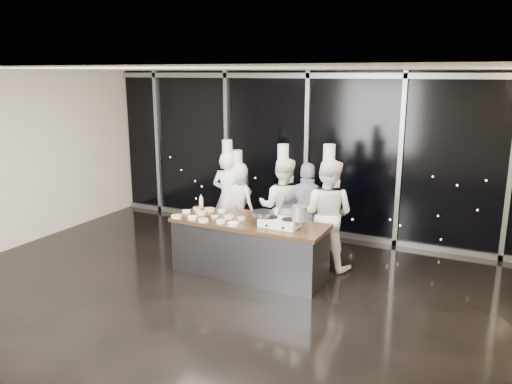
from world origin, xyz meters
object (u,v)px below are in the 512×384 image
stove (280,222)px  chef_left (238,202)px  stock_pot (299,213)px  frying_pan (262,213)px  guest (308,214)px  demo_counter (249,248)px  chef_right (327,214)px  chef_center (282,207)px  chef_far_left (228,197)px

stove → chef_left: 2.08m
stock_pot → chef_left: chef_left is taller
frying_pan → guest: bearing=66.2°
demo_counter → chef_right: chef_right is taller
frying_pan → stock_pot: 0.61m
guest → chef_right: (0.33, 0.01, 0.05)m
frying_pan → guest: size_ratio=0.34×
frying_pan → demo_counter: bearing=173.0°
frying_pan → chef_center: bearing=97.7°
stock_pot → chef_right: size_ratio=0.11×
demo_counter → chef_far_left: size_ratio=1.26×
demo_counter → chef_center: chef_center is taller
demo_counter → guest: bearing=53.3°
demo_counter → chef_left: bearing=124.4°
stock_pot → chef_left: bearing=141.4°
frying_pan → stock_pot: (0.61, -0.02, 0.08)m
stove → chef_left: (-1.49, 1.43, -0.18)m
demo_counter → chef_right: size_ratio=1.20×
guest → stock_pot: bearing=86.5°
stock_pot → chef_left: 2.34m
frying_pan → stove: bearing=-2.2°
stock_pot → chef_center: chef_center is taller
chef_far_left → chef_center: bearing=169.5°
stove → chef_center: bearing=111.5°
stock_pot → guest: bearing=102.6°
chef_center → frying_pan: bearing=84.0°
stove → stock_pot: (0.31, -0.01, 0.19)m
stove → guest: size_ratio=0.33×
chef_far_left → chef_left: (0.15, 0.11, -0.10)m
chef_right → guest: bearing=5.2°
frying_pan → guest: (0.40, 0.90, -0.20)m
chef_left → guest: bearing=175.3°
stock_pot → chef_right: chef_right is taller
stock_pot → chef_right: (0.13, 0.93, -0.23)m
chef_left → chef_right: chef_right is taller
stock_pot → chef_center: bearing=123.6°
chef_far_left → chef_center: (1.20, -0.20, -0.00)m
frying_pan → chef_far_left: bearing=136.0°
guest → chef_right: 0.34m
chef_far_left → chef_left: chef_far_left is taller
stock_pot → chef_center: size_ratio=0.11×
stove → frying_pan: size_ratio=0.99×
frying_pan → chef_center: 1.14m
chef_right → chef_center: bearing=-9.2°
chef_far_left → chef_center: chef_center is taller
frying_pan → stock_pot: size_ratio=2.64×
demo_counter → chef_right: bearing=41.8°
stove → frying_pan: frying_pan is taller
stock_pot → chef_center: (-0.75, 1.13, -0.27)m
demo_counter → guest: guest is taller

